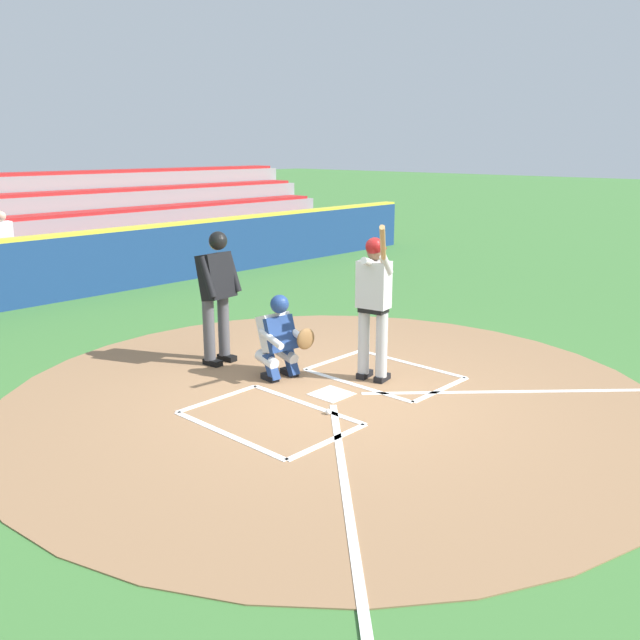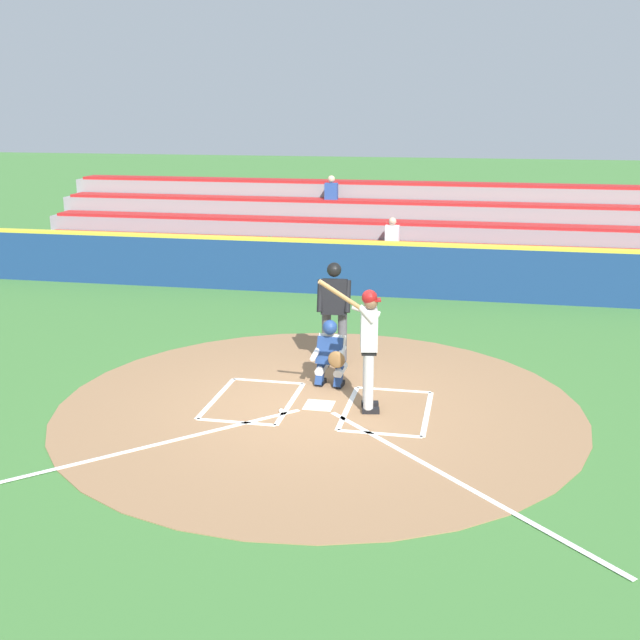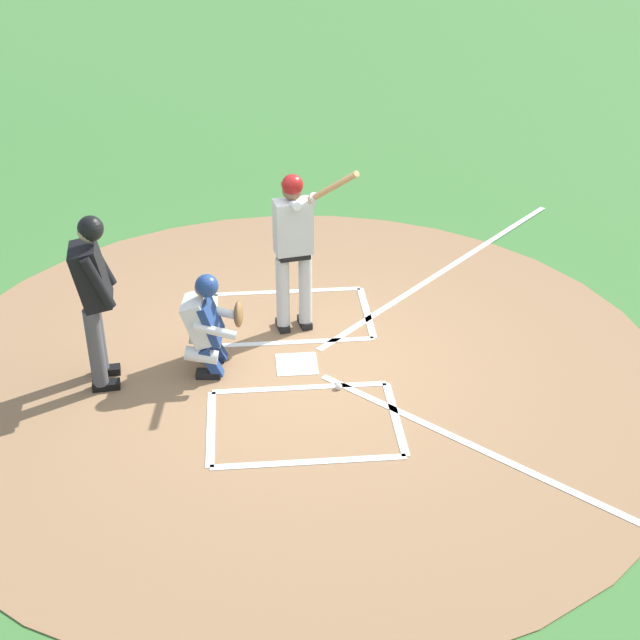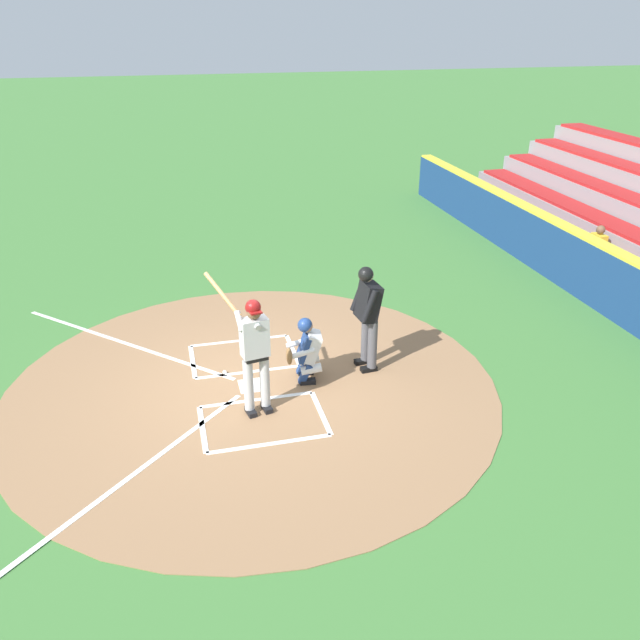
{
  "view_description": "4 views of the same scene",
  "coord_description": "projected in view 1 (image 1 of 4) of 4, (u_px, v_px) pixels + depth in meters",
  "views": [
    {
      "loc": [
        5.85,
        5.25,
        2.98
      ],
      "look_at": [
        -0.26,
        -0.43,
        0.83
      ],
      "focal_mm": 38.14,
      "sensor_mm": 36.0,
      "label": 1
    },
    {
      "loc": [
        -2.29,
        11.16,
        4.47
      ],
      "look_at": [
        0.09,
        -0.52,
        1.23
      ],
      "focal_mm": 44.53,
      "sensor_mm": 36.0,
      "label": 2
    },
    {
      "loc": [
        8.0,
        -0.47,
        5.21
      ],
      "look_at": [
        0.45,
        0.21,
        0.81
      ],
      "focal_mm": 49.98,
      "sensor_mm": 36.0,
      "label": 3
    },
    {
      "loc": [
        -9.15,
        1.13,
        5.57
      ],
      "look_at": [
        0.27,
        -1.21,
        0.94
      ],
      "focal_mm": 36.37,
      "sensor_mm": 36.0,
      "label": 4
    }
  ],
  "objects": [
    {
      "name": "ground_plane",
      "position": [
        331.0,
        395.0,
        8.35
      ],
      "size": [
        120.0,
        120.0,
        0.0
      ],
      "primitive_type": "plane",
      "color": "#427A38"
    },
    {
      "name": "dirt_circle",
      "position": [
        331.0,
        395.0,
        8.35
      ],
      "size": [
        8.0,
        8.0,
        0.01
      ],
      "primitive_type": "cylinder",
      "color": "#99704C",
      "rests_on": "ground"
    },
    {
      "name": "home_plate_and_chalk",
      "position": [
        389.0,
        413.0,
        7.77
      ],
      "size": [
        7.93,
        4.91,
        0.01
      ],
      "color": "white",
      "rests_on": "dirt_circle"
    },
    {
      "name": "batter",
      "position": [
        374.0,
        299.0,
        8.58
      ],
      "size": [
        0.86,
        0.85,
        2.13
      ],
      "color": "#BCBCBC",
      "rests_on": "ground"
    },
    {
      "name": "catcher",
      "position": [
        280.0,
        335.0,
        8.81
      ],
      "size": [
        0.59,
        0.66,
        1.13
      ],
      "color": "black",
      "rests_on": "ground"
    },
    {
      "name": "plate_umpire",
      "position": [
        217.0,
        289.0,
        9.3
      ],
      "size": [
        0.6,
        0.45,
        1.86
      ],
      "color": "#4C4C51",
      "rests_on": "ground"
    },
    {
      "name": "baseball",
      "position": [
        328.0,
        412.0,
        7.73
      ],
      "size": [
        0.07,
        0.07,
        0.07
      ],
      "primitive_type": "sphere",
      "color": "white",
      "rests_on": "ground"
    },
    {
      "name": "backstop_wall",
      "position": [
        44.0,
        269.0,
        13.14
      ],
      "size": [
        22.0,
        0.36,
        1.31
      ],
      "color": "navy",
      "rests_on": "ground"
    }
  ]
}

